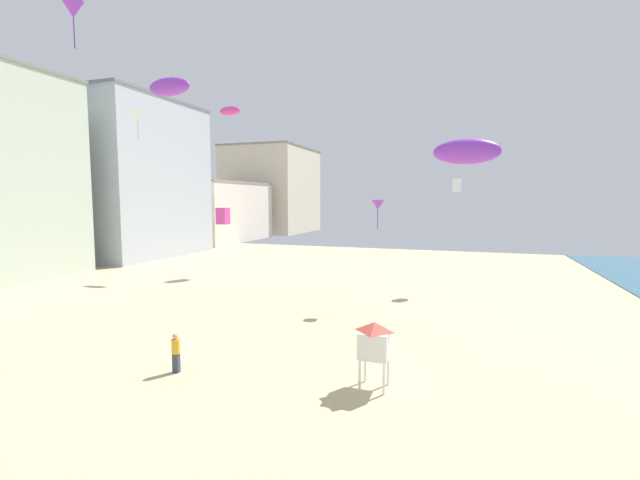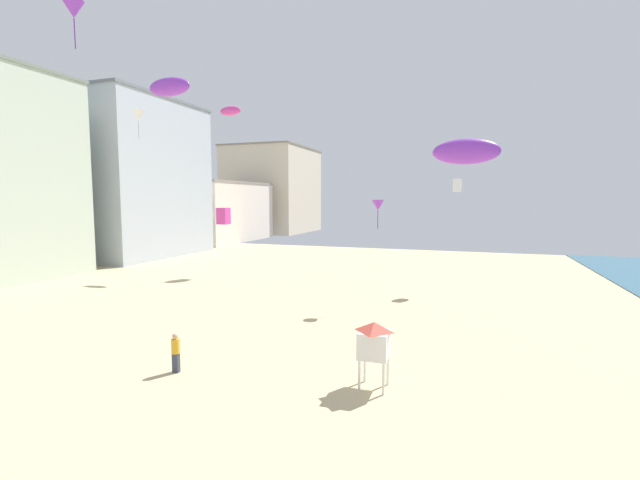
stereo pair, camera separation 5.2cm
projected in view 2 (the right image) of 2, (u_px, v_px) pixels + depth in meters
The scene contains 13 objects.
boardwalk_hotel_mid at pixel (130, 179), 54.17m from camera, with size 13.28×17.20×19.26m.
boardwalk_hotel_far at pixel (219, 211), 73.85m from camera, with size 11.23×19.83×10.03m.
boardwalk_hotel_distant at pixel (273, 190), 93.84m from camera, with size 15.96×19.58×18.17m.
kite_flyer at pixel (176, 350), 17.66m from camera, with size 0.34×0.34×1.64m.
lifeguard_stand at pixel (374, 341), 16.08m from camera, with size 1.10×1.10×2.55m.
kite_purple_parafoil at pixel (466, 152), 13.82m from camera, with size 2.11×0.58×0.82m.
kite_white_delta at pixel (138, 116), 35.76m from camera, with size 1.03×1.03×2.33m.
kite_purple_delta at pixel (74, 10), 26.54m from camera, with size 1.26×1.26×2.86m.
kite_purple_delta_2 at pixel (378, 205), 28.25m from camera, with size 0.84×0.84×1.91m.
kite_purple_parafoil_2 at pixel (169, 87), 22.29m from camera, with size 2.47×0.68×0.96m.
kite_magenta_box at pixel (223, 216), 39.77m from camera, with size 0.97×0.97×1.52m.
kite_white_box at pixel (457, 185), 33.62m from camera, with size 0.64×0.64×1.00m.
kite_magenta_parafoil at pixel (230, 111), 41.42m from camera, with size 2.23×0.62×0.87m.
Camera 2 is at (13.83, -1.43, 7.10)m, focal length 24.17 mm.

